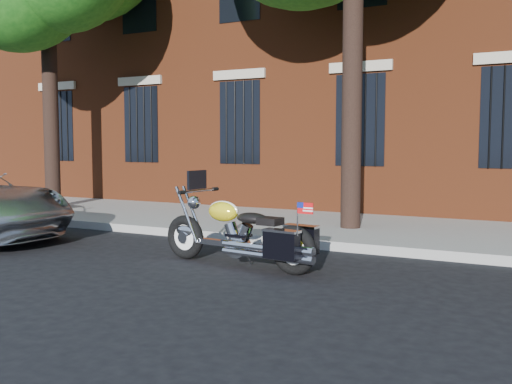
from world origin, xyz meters
The scene contains 4 objects.
ground centered at (0.00, 0.00, 0.00)m, with size 120.00×120.00×0.00m, color black.
curb centered at (0.00, 1.38, 0.07)m, with size 40.00×0.16×0.15m, color gray.
sidewalk centered at (0.00, 3.26, 0.07)m, with size 40.00×3.60×0.15m, color gray.
motorcycle centered at (0.07, -0.43, 0.44)m, with size 2.53×0.91×1.30m.
Camera 1 is at (3.71, -7.11, 1.67)m, focal length 40.00 mm.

